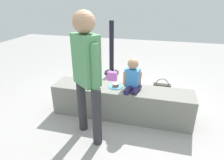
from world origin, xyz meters
name	(u,v)px	position (x,y,z in m)	size (l,w,h in m)	color
ground_plane	(121,115)	(0.00, 0.00, 0.00)	(12.00, 12.00, 0.00)	#9A9795
concrete_ledge	(121,102)	(0.00, 0.00, 0.25)	(2.19, 0.44, 0.50)	gray
child_seated	(133,76)	(0.17, 0.01, 0.71)	(0.29, 0.34, 0.48)	#261D4A
adult_standing	(87,68)	(-0.32, -0.59, 1.01)	(0.42, 0.37, 1.69)	#2C2C30
cake_plate	(116,86)	(-0.09, 0.03, 0.52)	(0.22, 0.22, 0.07)	#4CA5D8
gift_bag	(112,79)	(-0.41, 1.05, 0.17)	(0.20, 0.10, 0.37)	#B259BF
railing_post	(112,54)	(-0.61, 1.79, 0.50)	(0.36, 0.36, 1.30)	black
water_bottle_near_gift	(130,85)	(-0.02, 0.98, 0.10)	(0.07, 0.07, 0.22)	silver
water_bottle_far_side	(92,81)	(-0.85, 0.99, 0.10)	(0.07, 0.07, 0.22)	silver
party_cup_red	(176,94)	(0.92, 0.93, 0.05)	(0.07, 0.07, 0.09)	red
cake_box_white	(138,83)	(0.14, 1.21, 0.06)	(0.30, 0.32, 0.12)	white
handbag_black_leather	(162,89)	(0.63, 0.92, 0.12)	(0.33, 0.11, 0.34)	black
handbag_brown_canvas	(117,97)	(-0.15, 0.40, 0.11)	(0.30, 0.10, 0.31)	brown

